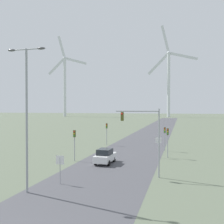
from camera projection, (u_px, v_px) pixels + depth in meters
The scene contains 12 objects.
road_surface at pixel (146, 138), 58.69m from camera, with size 10.00×240.00×0.01m.
streetlamp at pixel (27, 104), 21.16m from camera, with size 3.40×0.32×11.71m.
stop_sign_near at pixel (60, 164), 23.66m from camera, with size 0.81×0.07×2.58m.
stop_sign_far at pixel (158, 143), 35.84m from camera, with size 0.81×0.07×2.85m.
traffic_light_post_near_left at pixel (74, 138), 33.79m from camera, with size 0.28×0.34×4.00m.
traffic_light_post_near_right at pixel (168, 136), 35.99m from camera, with size 0.28×0.34×4.06m.
traffic_light_post_mid_left at pixel (107, 129), 47.89m from camera, with size 0.28×0.33×4.02m.
traffic_light_post_mid_right at pixel (165, 134), 41.49m from camera, with size 0.28×0.34×3.80m.
traffic_light_mast_overhead at pixel (145, 129), 26.09m from camera, with size 4.43×0.34×6.81m.
car_approaching at pixel (105, 156), 32.35m from camera, with size 1.93×4.15×1.83m.
wind_turbine_far_left at pixel (65, 81), 205.06m from camera, with size 29.70×7.25×63.01m.
wind_turbine_left at pixel (169, 77), 189.85m from camera, with size 35.72×7.09×67.19m.
Camera 1 is at (7.74, -10.57, 6.91)m, focal length 42.00 mm.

